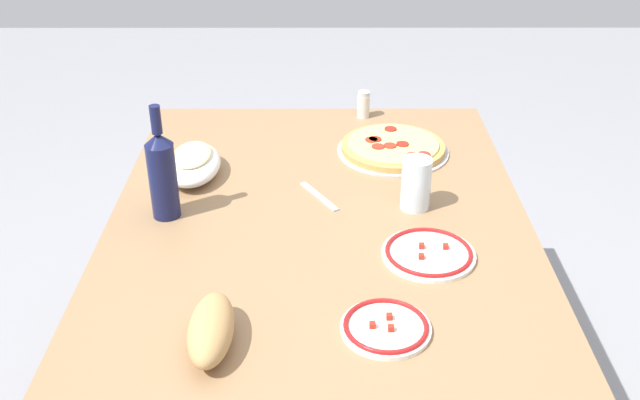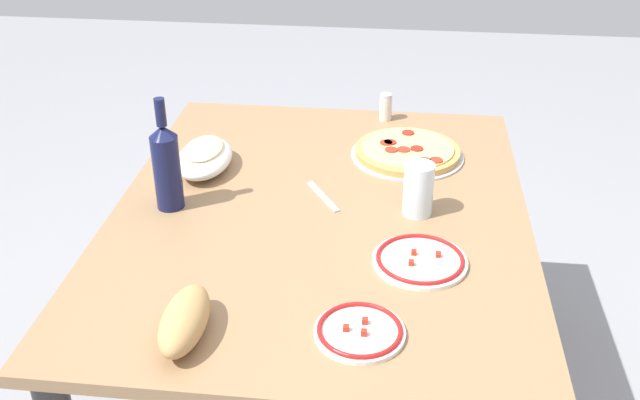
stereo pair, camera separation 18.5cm
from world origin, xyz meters
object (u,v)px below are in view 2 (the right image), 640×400
at_px(bread_loaf, 185,320).
at_px(spice_shaker, 386,107).
at_px(side_plate_far, 360,331).
at_px(baked_pasta_dish, 204,156).
at_px(dining_table, 320,245).
at_px(pepperoni_pizza, 407,152).
at_px(side_plate_near, 420,260).
at_px(wine_bottle, 167,165).
at_px(water_glass, 418,189).

relative_size(bread_loaf, spice_shaker, 2.40).
xyz_separation_m(side_plate_far, bread_loaf, (0.04, -0.34, 0.03)).
xyz_separation_m(baked_pasta_dish, side_plate_far, (0.66, 0.48, -0.03)).
height_order(dining_table, pepperoni_pizza, pepperoni_pizza).
height_order(baked_pasta_dish, spice_shaker, spice_shaker).
distance_m(dining_table, side_plate_near, 0.35).
relative_size(baked_pasta_dish, spice_shaker, 2.76).
bearing_deg(baked_pasta_dish, side_plate_near, 56.56).
xyz_separation_m(pepperoni_pizza, wine_bottle, (0.36, -0.60, 0.10)).
bearing_deg(spice_shaker, baked_pasta_dish, -50.29).
relative_size(side_plate_near, spice_shaker, 2.48).
xyz_separation_m(baked_pasta_dish, side_plate_near, (0.39, 0.60, -0.03)).
height_order(baked_pasta_dish, wine_bottle, wine_bottle).
bearing_deg(baked_pasta_dish, spice_shaker, 129.71).
xyz_separation_m(side_plate_near, spice_shaker, (-0.80, -0.11, 0.03)).
height_order(water_glass, spice_shaker, water_glass).
relative_size(dining_table, bread_loaf, 6.34).
distance_m(dining_table, water_glass, 0.30).
distance_m(baked_pasta_dish, spice_shaker, 0.64).
distance_m(side_plate_near, bread_loaf, 0.55).
height_order(side_plate_near, side_plate_far, same).
distance_m(wine_bottle, side_plate_near, 0.67).
distance_m(water_glass, bread_loaf, 0.69).
bearing_deg(side_plate_far, wine_bottle, -130.91).
xyz_separation_m(wine_bottle, spice_shaker, (-0.62, 0.53, -0.08)).
bearing_deg(side_plate_near, dining_table, -129.59).
xyz_separation_m(wine_bottle, side_plate_near, (0.18, 0.63, -0.11)).
xyz_separation_m(water_glass, side_plate_near, (0.22, 0.01, -0.06)).
height_order(pepperoni_pizza, side_plate_near, pepperoni_pizza).
bearing_deg(side_plate_far, pepperoni_pizza, 173.99).
bearing_deg(wine_bottle, dining_table, 93.44).
xyz_separation_m(wine_bottle, side_plate_far, (0.45, 0.51, -0.11)).
bearing_deg(side_plate_far, spice_shaker, 179.40).
height_order(wine_bottle, water_glass, wine_bottle).
height_order(dining_table, bread_loaf, bread_loaf).
bearing_deg(side_plate_near, wine_bottle, -106.28).
height_order(water_glass, side_plate_far, water_glass).
bearing_deg(wine_bottle, bread_loaf, 19.72).
bearing_deg(dining_table, bread_loaf, -22.00).
relative_size(wine_bottle, bread_loaf, 1.42).
distance_m(side_plate_near, spice_shaker, 0.81).
distance_m(side_plate_far, bread_loaf, 0.34).
bearing_deg(side_plate_far, water_glass, 166.96).
distance_m(baked_pasta_dish, bread_loaf, 0.71).
bearing_deg(spice_shaker, pepperoni_pizza, 15.88).
bearing_deg(bread_loaf, side_plate_far, 97.25).
relative_size(baked_pasta_dish, water_glass, 1.76).
bearing_deg(pepperoni_pizza, wine_bottle, -59.16).
distance_m(dining_table, wine_bottle, 0.44).
height_order(bread_loaf, spice_shaker, spice_shaker).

